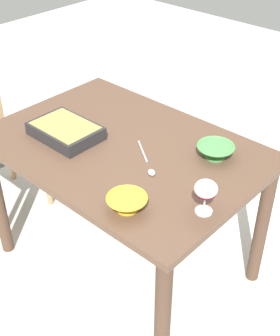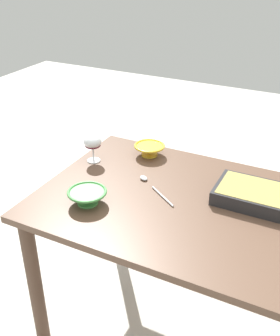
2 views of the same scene
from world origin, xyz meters
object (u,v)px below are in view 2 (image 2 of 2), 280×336
object	(u,v)px
dining_table	(185,223)
mixing_bowl	(87,196)
small_bowl	(149,149)
wine_glass	(93,143)
casserole_dish	(254,194)
serving_spoon	(150,184)

from	to	relation	value
dining_table	mixing_bowl	distance (m)	0.45
dining_table	small_bowl	world-z (taller)	small_bowl
wine_glass	dining_table	bearing A→B (deg)	-13.53
mixing_bowl	small_bowl	distance (m)	0.52
casserole_dish	mixing_bowl	xyz separation A→B (m)	(-0.62, -0.33, 0.00)
small_bowl	wine_glass	bearing A→B (deg)	-140.50
wine_glass	serving_spoon	bearing A→B (deg)	-13.73
wine_glass	mixing_bowl	bearing A→B (deg)	-61.27
wine_glass	mixing_bowl	world-z (taller)	wine_glass
mixing_bowl	serving_spoon	distance (m)	0.30
casserole_dish	small_bowl	xyz separation A→B (m)	(-0.58, 0.19, -0.00)
wine_glass	mixing_bowl	xyz separation A→B (m)	(0.18, -0.33, -0.06)
dining_table	casserole_dish	xyz separation A→B (m)	(0.25, 0.13, 0.15)
wine_glass	serving_spoon	world-z (taller)	wine_glass
wine_glass	casserole_dish	xyz separation A→B (m)	(0.80, -0.00, -0.06)
small_bowl	casserole_dish	bearing A→B (deg)	-18.06
dining_table	mixing_bowl	xyz separation A→B (m)	(-0.37, -0.20, 0.15)
wine_glass	casserole_dish	distance (m)	0.80
small_bowl	serving_spoon	world-z (taller)	small_bowl
wine_glass	casserole_dish	size ratio (longest dim) A/B	0.44
casserole_dish	small_bowl	world-z (taller)	casserole_dish
small_bowl	serving_spoon	xyz separation A→B (m)	(0.13, -0.27, -0.03)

